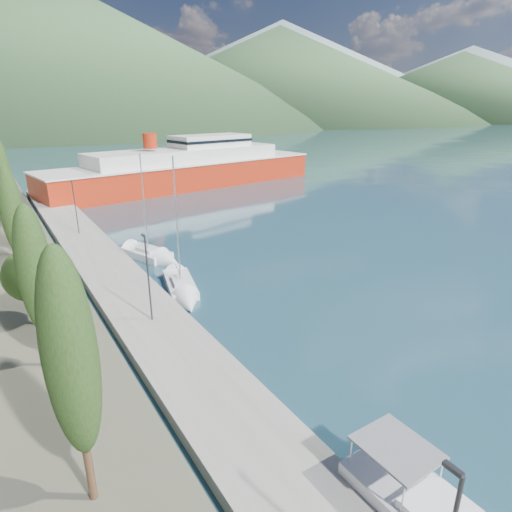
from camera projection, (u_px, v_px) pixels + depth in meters
ground at (54, 161)px, 119.38m from camera, size 1400.00×1400.00×0.00m
quay at (106, 268)px, 39.83m from camera, size 5.00×88.00×0.80m
hills_far at (99, 54)px, 560.56m from camera, size 1480.00×900.00×180.00m
hills_near at (125, 60)px, 353.43m from camera, size 1010.00×520.00×115.00m
tree_row at (8, 203)px, 39.99m from camera, size 3.65×65.46×11.64m
lamp_posts at (144, 271)px, 29.06m from camera, size 0.15×47.57×6.06m
sailboat_near at (184, 294)px, 34.64m from camera, size 4.09×8.60×11.97m
sailboat_mid at (158, 258)px, 42.77m from camera, size 4.90×8.15×11.43m
ferry at (189, 169)px, 80.98m from camera, size 54.88×19.45×10.68m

